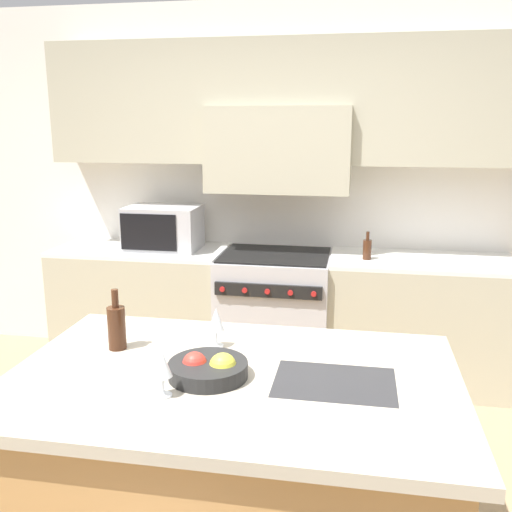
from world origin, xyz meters
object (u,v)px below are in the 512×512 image
microwave (163,228)px  wine_glass_far (216,321)px  range_stove (275,314)px  wine_bottle (117,326)px  wine_glass_near (162,365)px  oil_bottle_on_counter (367,249)px  fruit_bowl (209,368)px

microwave → wine_glass_far: 1.99m
wine_glass_far → microwave: bearing=115.5°
range_stove → microwave: bearing=178.7°
wine_bottle → wine_glass_far: bearing=12.9°
wine_bottle → wine_glass_far: wine_bottle is taller
microwave → wine_bottle: 1.94m
range_stove → microwave: microwave is taller
wine_bottle → wine_glass_far: 0.41m
wine_bottle → microwave: bearing=103.5°
wine_glass_near → wine_glass_far: 0.47m
wine_glass_far → oil_bottle_on_counter: (0.64, 1.73, -0.05)m
microwave → fruit_bowl: microwave is taller
oil_bottle_on_counter → wine_glass_far: bearing=-110.2°
wine_bottle → wine_glass_near: bearing=-48.4°
fruit_bowl → oil_bottle_on_counter: 2.10m
wine_glass_near → oil_bottle_on_counter: 2.30m
range_stove → wine_bottle: (-0.39, -1.87, 0.56)m
microwave → wine_bottle: bearing=-76.5°
fruit_bowl → wine_bottle: bearing=156.2°
wine_glass_near → oil_bottle_on_counter: (0.71, 2.19, -0.05)m
microwave → wine_glass_far: size_ratio=3.13×
range_stove → wine_glass_near: 2.31m
range_stove → fruit_bowl: (0.05, -2.06, 0.50)m
microwave → oil_bottle_on_counter: (1.49, -0.07, -0.09)m
wine_bottle → fruit_bowl: wine_bottle is taller
range_stove → wine_bottle: bearing=-101.8°
range_stove → fruit_bowl: bearing=-88.5°
microwave → oil_bottle_on_counter: 1.50m
fruit_bowl → wine_glass_far: bearing=98.4°
fruit_bowl → oil_bottle_on_counter: size_ratio=1.51×
wine_glass_near → fruit_bowl: 0.22m
wine_glass_far → fruit_bowl: size_ratio=0.57×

